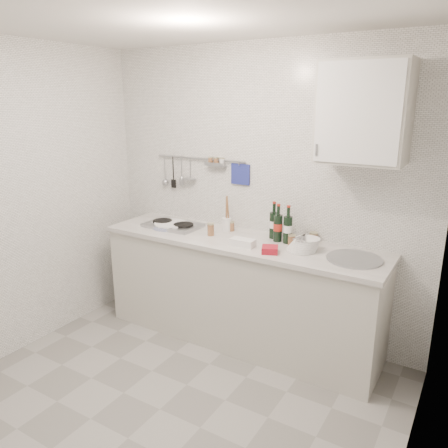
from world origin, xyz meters
name	(u,v)px	position (x,y,z in m)	size (l,w,h in m)	color
floor	(160,409)	(0.00, 0.00, 0.00)	(3.00, 3.00, 0.00)	slate
ceiling	(141,8)	(0.00, 0.00, 2.50)	(3.00, 3.00, 0.00)	silver
back_wall	(257,194)	(0.00, 1.40, 1.25)	(3.00, 0.02, 2.50)	silver
wall_left	(3,205)	(-1.50, 0.00, 1.25)	(0.02, 2.80, 2.50)	silver
wall_right	(419,288)	(1.50, 0.00, 1.25)	(0.02, 2.80, 2.50)	silver
counter	(240,293)	(0.01, 1.10, 0.43)	(2.44, 0.64, 0.96)	#B7B5A9
wall_rail	(198,169)	(-0.60, 1.37, 1.43)	(0.98, 0.09, 0.34)	#93969B
wall_cabinet	(364,113)	(0.90, 1.22, 1.95)	(0.60, 0.38, 0.70)	#B7B5A9
plate_stack_hob	(170,225)	(-0.72, 1.07, 0.94)	(0.32, 0.31, 0.04)	#4A5BA8
plate_stack_sink	(304,245)	(0.56, 1.10, 0.97)	(0.25, 0.23, 0.11)	white
wine_bottles	(280,223)	(0.30, 1.23, 1.07)	(0.23, 0.13, 0.31)	black
butter_dish	(243,243)	(0.11, 0.95, 0.95)	(0.19, 0.10, 0.06)	white
strawberry_punnet	(270,250)	(0.36, 0.92, 0.94)	(0.12, 0.12, 0.05)	red
utensil_crock	(227,223)	(-0.22, 1.25, 1.00)	(0.08, 0.08, 0.32)	white
jar_a	(231,226)	(-0.18, 1.27, 0.96)	(0.06, 0.06, 0.09)	brown
jar_b	(313,237)	(0.55, 1.35, 0.96)	(0.07, 0.07, 0.08)	brown
jar_c	(292,240)	(0.43, 1.18, 0.96)	(0.06, 0.06, 0.09)	brown
jar_d	(211,229)	(-0.26, 1.06, 0.97)	(0.06, 0.06, 0.11)	brown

